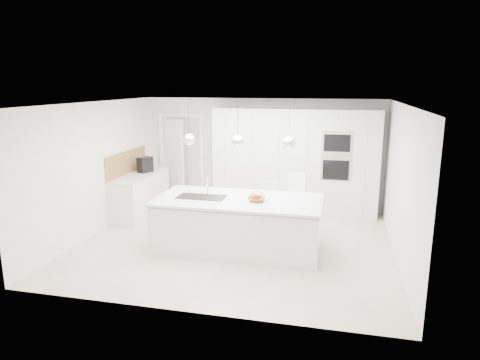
% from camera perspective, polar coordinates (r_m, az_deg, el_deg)
% --- Properties ---
extents(floor, '(5.50, 5.50, 0.00)m').
position_cam_1_polar(floor, '(7.87, -0.50, -8.31)').
color(floor, beige).
rests_on(floor, ground).
extents(wall_back, '(5.50, 0.00, 5.50)m').
position_cam_1_polar(wall_back, '(9.92, 2.87, 3.59)').
color(wall_back, silver).
rests_on(wall_back, ground).
extents(wall_left, '(0.00, 5.00, 5.00)m').
position_cam_1_polar(wall_left, '(8.57, -18.69, 1.46)').
color(wall_left, silver).
rests_on(wall_left, ground).
extents(ceiling, '(5.50, 5.50, 0.00)m').
position_cam_1_polar(ceiling, '(7.35, -0.54, 10.19)').
color(ceiling, white).
rests_on(ceiling, wall_back).
extents(tall_cabinets, '(3.60, 0.60, 2.30)m').
position_cam_1_polar(tall_cabinets, '(9.54, 7.29, 2.52)').
color(tall_cabinets, silver).
rests_on(tall_cabinets, floor).
extents(oven_stack, '(0.62, 0.04, 1.05)m').
position_cam_1_polar(oven_stack, '(9.15, 12.74, 3.15)').
color(oven_stack, '#A5A5A8').
rests_on(oven_stack, tall_cabinets).
extents(doorway_frame, '(1.11, 0.08, 2.13)m').
position_cam_1_polar(doorway_frame, '(10.45, -7.77, 2.71)').
color(doorway_frame, white).
rests_on(doorway_frame, floor).
extents(hallway_door, '(0.76, 0.38, 2.00)m').
position_cam_1_polar(hallway_door, '(10.49, -9.14, 2.60)').
color(hallway_door, white).
rests_on(hallway_door, floor).
extents(radiator, '(0.32, 0.04, 1.40)m').
position_cam_1_polar(radiator, '(10.36, -6.10, 1.68)').
color(radiator, white).
rests_on(radiator, floor).
extents(left_base_cabinets, '(0.60, 1.80, 0.86)m').
position_cam_1_polar(left_base_cabinets, '(9.63, -13.11, -2.00)').
color(left_base_cabinets, silver).
rests_on(left_base_cabinets, floor).
extents(left_worktop, '(0.62, 1.82, 0.04)m').
position_cam_1_polar(left_worktop, '(9.53, -13.25, 0.62)').
color(left_worktop, white).
rests_on(left_worktop, left_base_cabinets).
extents(oak_backsplash, '(0.02, 1.80, 0.50)m').
position_cam_1_polar(oak_backsplash, '(9.61, -14.87, 2.27)').
color(oak_backsplash, olive).
rests_on(oak_backsplash, wall_left).
extents(island_base, '(2.80, 1.20, 0.86)m').
position_cam_1_polar(island_base, '(7.43, -0.29, -6.09)').
color(island_base, silver).
rests_on(island_base, floor).
extents(island_worktop, '(2.84, 1.40, 0.04)m').
position_cam_1_polar(island_worktop, '(7.34, -0.21, -2.64)').
color(island_worktop, white).
rests_on(island_worktop, island_base).
extents(island_sink, '(0.84, 0.44, 0.18)m').
position_cam_1_polar(island_sink, '(7.48, -5.15, -2.87)').
color(island_sink, '#3F3F42').
rests_on(island_sink, island_worktop).
extents(island_tap, '(0.02, 0.02, 0.30)m').
position_cam_1_polar(island_tap, '(7.60, -4.36, -0.83)').
color(island_tap, white).
rests_on(island_tap, island_worktop).
extents(pendant_left, '(0.20, 0.20, 0.20)m').
position_cam_1_polar(pendant_left, '(7.33, -6.81, 5.38)').
color(pendant_left, white).
rests_on(pendant_left, ceiling).
extents(pendant_mid, '(0.20, 0.20, 0.20)m').
position_cam_1_polar(pendant_mid, '(7.09, -0.31, 5.22)').
color(pendant_mid, white).
rests_on(pendant_mid, ceiling).
extents(pendant_right, '(0.20, 0.20, 0.20)m').
position_cam_1_polar(pendant_right, '(6.95, 6.56, 4.98)').
color(pendant_right, white).
rests_on(pendant_right, ceiling).
extents(fruit_bowl, '(0.35, 0.35, 0.07)m').
position_cam_1_polar(fruit_bowl, '(7.18, 2.24, -2.55)').
color(fruit_bowl, olive).
rests_on(fruit_bowl, island_worktop).
extents(espresso_machine, '(0.32, 0.37, 0.34)m').
position_cam_1_polar(espresso_machine, '(9.71, -12.55, 2.01)').
color(espresso_machine, black).
rests_on(espresso_machine, left_worktop).
extents(bar_stool_left, '(0.33, 0.46, 0.99)m').
position_cam_1_polar(bar_stool_left, '(8.22, 3.95, -3.79)').
color(bar_stool_left, white).
rests_on(bar_stool_left, floor).
extents(bar_stool_right, '(0.54, 0.63, 1.17)m').
position_cam_1_polar(bar_stool_right, '(8.16, 7.44, -3.31)').
color(bar_stool_right, white).
rests_on(bar_stool_right, floor).
extents(apple_a, '(0.09, 0.09, 0.09)m').
position_cam_1_polar(apple_a, '(7.17, 2.41, -2.27)').
color(apple_a, '#AA2412').
rests_on(apple_a, fruit_bowl).
extents(apple_b, '(0.09, 0.09, 0.09)m').
position_cam_1_polar(apple_b, '(7.19, 2.04, -2.22)').
color(apple_b, '#AA2412').
rests_on(apple_b, fruit_bowl).
extents(apple_c, '(0.07, 0.07, 0.07)m').
position_cam_1_polar(apple_c, '(7.19, 1.90, -2.29)').
color(apple_c, '#AA2412').
rests_on(apple_c, fruit_bowl).
extents(banana_bunch, '(0.24, 0.17, 0.21)m').
position_cam_1_polar(banana_bunch, '(7.17, 2.23, -1.90)').
color(banana_bunch, gold).
rests_on(banana_bunch, fruit_bowl).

